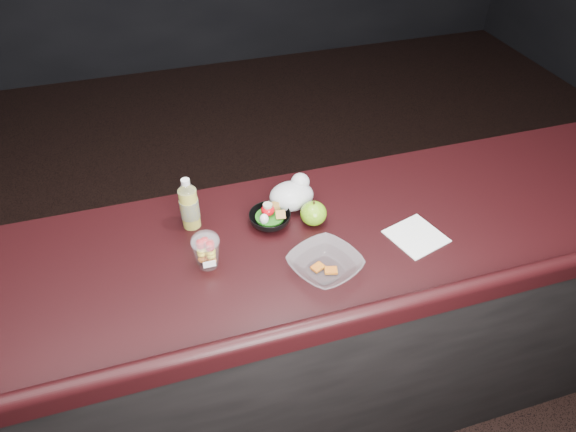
# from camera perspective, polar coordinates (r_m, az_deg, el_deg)

# --- Properties ---
(room_shell) EXTENTS (8.00, 8.00, 8.00)m
(room_shell) POSITION_cam_1_polar(r_m,az_deg,el_deg) (0.95, 1.23, 20.54)
(room_shell) COLOR black
(room_shell) RESTS_ON ground
(counter) EXTENTS (4.06, 0.71, 1.02)m
(counter) POSITION_cam_1_polar(r_m,az_deg,el_deg) (2.02, -2.00, -13.78)
(counter) COLOR black
(counter) RESTS_ON ground
(lemonade_bottle) EXTENTS (0.06, 0.06, 0.19)m
(lemonade_bottle) POSITION_cam_1_polar(r_m,az_deg,el_deg) (1.69, -10.90, 1.01)
(lemonade_bottle) COLOR gold
(lemonade_bottle) RESTS_ON counter
(fruit_cup) EXTENTS (0.09, 0.09, 0.12)m
(fruit_cup) POSITION_cam_1_polar(r_m,az_deg,el_deg) (1.56, -9.06, -3.72)
(fruit_cup) COLOR white
(fruit_cup) RESTS_ON counter
(green_apple) EXTENTS (0.09, 0.09, 0.09)m
(green_apple) POSITION_cam_1_polar(r_m,az_deg,el_deg) (1.70, 2.85, 0.29)
(green_apple) COLOR #498B10
(green_apple) RESTS_ON counter
(plastic_bag) EXTENTS (0.15, 0.13, 0.11)m
(plastic_bag) POSITION_cam_1_polar(r_m,az_deg,el_deg) (1.76, 0.53, 2.45)
(plastic_bag) COLOR silver
(plastic_bag) RESTS_ON counter
(snack_bowl) EXTENTS (0.14, 0.14, 0.08)m
(snack_bowl) POSITION_cam_1_polar(r_m,az_deg,el_deg) (1.70, -2.07, -0.21)
(snack_bowl) COLOR black
(snack_bowl) RESTS_ON counter
(takeout_bowl) EXTENTS (0.27, 0.27, 0.05)m
(takeout_bowl) POSITION_cam_1_polar(r_m,az_deg,el_deg) (1.55, 4.13, -5.44)
(takeout_bowl) COLOR silver
(takeout_bowl) RESTS_ON counter
(paper_napkin) EXTENTS (0.20, 0.20, 0.00)m
(paper_napkin) POSITION_cam_1_polar(r_m,az_deg,el_deg) (1.72, 14.05, -2.20)
(paper_napkin) COLOR white
(paper_napkin) RESTS_ON counter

